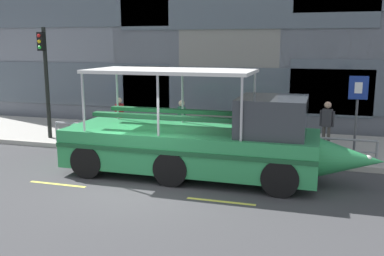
{
  "coord_description": "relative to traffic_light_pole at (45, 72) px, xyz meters",
  "views": [
    {
      "loc": [
        4.71,
        -11.02,
        3.97
      ],
      "look_at": [
        0.79,
        2.06,
        1.3
      ],
      "focal_mm": 40.5,
      "sensor_mm": 36.0,
      "label": 1
    }
  ],
  "objects": [
    {
      "name": "duck_tour_boat",
      "position": [
        7.35,
        -2.65,
        -1.77
      ],
      "size": [
        9.47,
        2.6,
        3.22
      ],
      "color": "#2D9351",
      "rests_on": "ground_plane"
    },
    {
      "name": "parking_sign",
      "position": [
        11.71,
        0.15,
        -0.79
      ],
      "size": [
        0.6,
        0.12,
        2.76
      ],
      "color": "#4C4F54",
      "rests_on": "sidewalk"
    },
    {
      "name": "pedestrian_near_bow",
      "position": [
        10.8,
        0.99,
        -1.59
      ],
      "size": [
        0.5,
        0.27,
        1.78
      ],
      "color": "#47423D",
      "rests_on": "sidewalk"
    },
    {
      "name": "pedestrian_mid_right",
      "position": [
        5.52,
        0.54,
        -1.64
      ],
      "size": [
        0.36,
        0.38,
        1.69
      ],
      "color": "black",
      "rests_on": "sidewalk"
    },
    {
      "name": "pedestrian_mid_left",
      "position": [
        7.71,
        0.75,
        -1.7
      ],
      "size": [
        0.43,
        0.28,
        1.6
      ],
      "color": "#47423D",
      "rests_on": "sidewalk"
    },
    {
      "name": "curb_edge",
      "position": [
        5.84,
        -0.74,
        -2.75
      ],
      "size": [
        32.0,
        0.18,
        0.18
      ],
      "primitive_type": "cube",
      "color": "#B2ADA3",
      "rests_on": "ground_plane"
    },
    {
      "name": "traffic_light_pole",
      "position": [
        0.0,
        0.0,
        0.0
      ],
      "size": [
        0.24,
        0.46,
        4.42
      ],
      "color": "black",
      "rests_on": "sidewalk"
    },
    {
      "name": "sidewalk",
      "position": [
        5.84,
        1.75,
        -2.75
      ],
      "size": [
        32.0,
        4.8,
        0.18
      ],
      "primitive_type": "cube",
      "color": "#A8A59E",
      "rests_on": "ground_plane"
    },
    {
      "name": "pedestrian_near_stern",
      "position": [
        2.76,
        0.87,
        -1.67
      ],
      "size": [
        0.28,
        0.45,
        1.65
      ],
      "color": "#1E2338",
      "rests_on": "sidewalk"
    },
    {
      "name": "ground_plane",
      "position": [
        5.84,
        -3.85,
        -2.84
      ],
      "size": [
        120.0,
        120.0,
        0.0
      ],
      "primitive_type": "plane",
      "color": "#3D3D3F"
    },
    {
      "name": "lane_centreline",
      "position": [
        5.84,
        -4.61,
        -2.84
      ],
      "size": [
        25.8,
        0.12,
        0.01
      ],
      "color": "#DBD64C",
      "rests_on": "ground_plane"
    },
    {
      "name": "curb_guardrail",
      "position": [
        6.49,
        -0.4,
        -2.14
      ],
      "size": [
        11.81,
        0.09,
        0.78
      ],
      "color": "gray",
      "rests_on": "sidewalk"
    }
  ]
}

